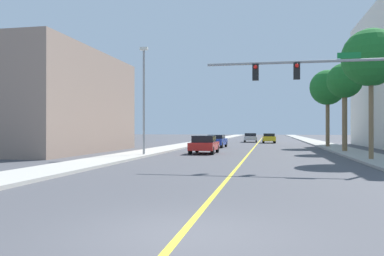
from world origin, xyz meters
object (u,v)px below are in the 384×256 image
at_px(traffic_signal_mast, 327,83).
at_px(car_red, 204,144).
at_px(palm_mid, 345,82).
at_px(palm_near, 371,58).
at_px(street_lamp, 144,95).
at_px(car_yellow, 269,138).
at_px(car_blue, 217,141).
at_px(palm_far, 328,88).
at_px(car_silver, 251,137).

bearing_deg(traffic_signal_mast, car_red, 126.56).
distance_m(traffic_signal_mast, car_red, 13.75).
relative_size(palm_mid, car_red, 1.84).
bearing_deg(traffic_signal_mast, palm_near, 57.93).
bearing_deg(street_lamp, palm_near, -5.56).
distance_m(street_lamp, car_red, 6.59).
relative_size(palm_near, car_yellow, 2.04).
relative_size(traffic_signal_mast, car_red, 2.21).
xyz_separation_m(palm_near, palm_mid, (0.09, 8.98, -0.39)).
distance_m(car_red, car_blue, 10.66).
xyz_separation_m(street_lamp, car_blue, (3.34, 14.59, -3.72)).
distance_m(palm_near, palm_far, 17.96).
xyz_separation_m(street_lamp, car_red, (3.77, 3.94, -3.70)).
bearing_deg(car_blue, palm_far, 11.82).
height_order(palm_near, palm_far, palm_far).
xyz_separation_m(car_yellow, car_silver, (-2.75, 3.32, -0.00)).
bearing_deg(car_silver, palm_near, -77.50).
bearing_deg(car_red, palm_mid, 17.54).
relative_size(car_red, car_blue, 0.98).
distance_m(car_yellow, car_red, 26.23).
bearing_deg(palm_near, car_silver, 104.50).
xyz_separation_m(palm_near, car_yellow, (-6.16, 31.14, -5.58)).
height_order(car_yellow, car_blue, same).
bearing_deg(car_red, traffic_signal_mast, -53.46).
distance_m(traffic_signal_mast, car_yellow, 36.70).
height_order(traffic_signal_mast, car_silver, traffic_signal_mast).
xyz_separation_m(traffic_signal_mast, car_yellow, (-2.85, 36.42, -3.52)).
distance_m(street_lamp, car_blue, 15.43).
relative_size(street_lamp, palm_near, 0.97).
bearing_deg(street_lamp, car_yellow, 73.42).
height_order(street_lamp, car_blue, street_lamp).
xyz_separation_m(palm_near, car_red, (-11.23, 5.40, -5.57)).
bearing_deg(car_blue, car_red, -85.21).
xyz_separation_m(palm_far, car_silver, (-8.90, 16.50, -5.63)).
distance_m(palm_near, car_silver, 36.02).
distance_m(palm_mid, car_yellow, 23.60).
height_order(traffic_signal_mast, car_blue, traffic_signal_mast).
bearing_deg(palm_far, traffic_signal_mast, -98.08).
bearing_deg(car_red, palm_near, -25.69).
bearing_deg(palm_far, palm_near, -89.97).
bearing_deg(car_red, car_yellow, 78.84).
height_order(palm_far, car_blue, palm_far).
distance_m(palm_mid, palm_far, 8.99).
bearing_deg(palm_far, street_lamp, -132.25).
bearing_deg(palm_far, car_yellow, 115.04).
bearing_deg(street_lamp, palm_far, 47.75).
bearing_deg(palm_near, car_yellow, 101.20).
relative_size(palm_far, car_silver, 1.81).
xyz_separation_m(traffic_signal_mast, palm_far, (3.30, 23.24, 2.11)).
height_order(palm_far, car_red, palm_far).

